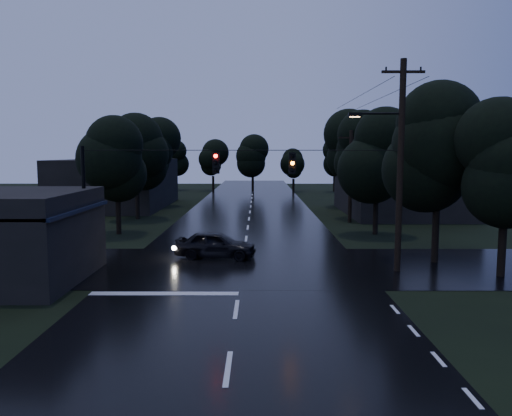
{
  "coord_description": "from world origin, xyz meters",
  "views": [
    {
      "loc": [
        0.8,
        -12.59,
        5.67
      ],
      "look_at": [
        0.68,
        14.34,
        2.69
      ],
      "focal_mm": 35.0,
      "sensor_mm": 36.0,
      "label": 1
    }
  ],
  "objects": [
    {
      "name": "span_signals",
      "position": [
        0.56,
        10.99,
        5.24
      ],
      "size": [
        15.0,
        0.37,
        1.12
      ],
      "color": "black",
      "rests_on": "ground"
    },
    {
      "name": "tree_corner_far",
      "position": [
        12.0,
        10.0,
        5.24
      ],
      "size": [
        3.92,
        3.92,
        8.26
      ],
      "color": "black",
      "rests_on": "ground"
    },
    {
      "name": "utility_pole_far",
      "position": [
        8.3,
        28.0,
        3.88
      ],
      "size": [
        2.0,
        0.3,
        7.5
      ],
      "color": "black",
      "rests_on": "ground"
    },
    {
      "name": "tree_right_b",
      "position": [
        9.6,
        30.0,
        5.99
      ],
      "size": [
        4.48,
        4.48,
        9.44
      ],
      "color": "black",
      "rests_on": "ground"
    },
    {
      "name": "tree_left_c",
      "position": [
        -10.2,
        40.0,
        5.99
      ],
      "size": [
        4.48,
        4.48,
        9.44
      ],
      "color": "black",
      "rests_on": "ground"
    },
    {
      "name": "tree_corner_near",
      "position": [
        10.0,
        13.0,
        5.99
      ],
      "size": [
        4.48,
        4.48,
        9.44
      ],
      "color": "black",
      "rests_on": "ground"
    },
    {
      "name": "tree_right_a",
      "position": [
        9.0,
        22.0,
        5.62
      ],
      "size": [
        4.2,
        4.2,
        8.85
      ],
      "color": "black",
      "rests_on": "ground"
    },
    {
      "name": "building_far_left",
      "position": [
        -14.0,
        40.0,
        2.5
      ],
      "size": [
        10.0,
        16.0,
        5.0
      ],
      "primitive_type": "cube",
      "color": "black",
      "rests_on": "ground"
    },
    {
      "name": "main_road",
      "position": [
        0.0,
        30.0,
        0.0
      ],
      "size": [
        12.0,
        120.0,
        0.02
      ],
      "primitive_type": "cube",
      "color": "black",
      "rests_on": "ground"
    },
    {
      "name": "ground",
      "position": [
        0.0,
        0.0,
        0.0
      ],
      "size": [
        160.0,
        160.0,
        0.0
      ],
      "primitive_type": "plane",
      "color": "black",
      "rests_on": "ground"
    },
    {
      "name": "tree_left_a",
      "position": [
        -9.0,
        22.0,
        5.24
      ],
      "size": [
        3.92,
        3.92,
        8.26
      ],
      "color": "black",
      "rests_on": "ground"
    },
    {
      "name": "anchor_pole_left",
      "position": [
        -7.5,
        11.0,
        3.0
      ],
      "size": [
        0.18,
        0.18,
        6.0
      ],
      "primitive_type": "cylinder",
      "color": "black",
      "rests_on": "ground"
    },
    {
      "name": "car",
      "position": [
        -1.5,
        14.0,
        0.74
      ],
      "size": [
        4.53,
        2.24,
        1.48
      ],
      "primitive_type": "imported",
      "rotation": [
        0.0,
        0.0,
        1.46
      ],
      "color": "black",
      "rests_on": "ground"
    },
    {
      "name": "building_far_right",
      "position": [
        14.0,
        34.0,
        2.2
      ],
      "size": [
        10.0,
        14.0,
        4.4
      ],
      "primitive_type": "cube",
      "color": "black",
      "rests_on": "ground"
    },
    {
      "name": "tree_right_c",
      "position": [
        10.2,
        40.0,
        6.37
      ],
      "size": [
        4.76,
        4.76,
        10.03
      ],
      "color": "black",
      "rests_on": "ground"
    },
    {
      "name": "utility_pole_main",
      "position": [
        7.41,
        11.0,
        5.26
      ],
      "size": [
        3.5,
        0.3,
        10.0
      ],
      "color": "black",
      "rests_on": "ground"
    },
    {
      "name": "cross_street",
      "position": [
        0.0,
        12.0,
        0.0
      ],
      "size": [
        60.0,
        9.0,
        0.02
      ],
      "primitive_type": "cube",
      "color": "black",
      "rests_on": "ground"
    },
    {
      "name": "tree_left_b",
      "position": [
        -9.6,
        30.0,
        5.62
      ],
      "size": [
        4.2,
        4.2,
        8.85
      ],
      "color": "black",
      "rests_on": "ground"
    }
  ]
}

